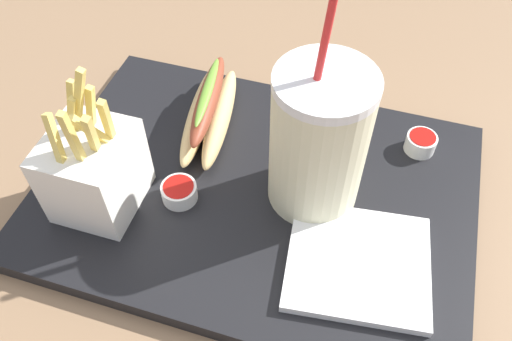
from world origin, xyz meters
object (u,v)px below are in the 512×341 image
(fries_basket, at_px, (94,170))
(soda_cup, at_px, (319,142))
(ketchup_cup_1, at_px, (421,142))
(napkin_stack, at_px, (358,263))
(hot_dog_1, at_px, (209,111))
(ketchup_cup_2, at_px, (179,191))

(fries_basket, bearing_deg, soda_cup, -160.48)
(soda_cup, xyz_separation_m, ketchup_cup_1, (-0.11, -0.10, -0.07))
(soda_cup, bearing_deg, fries_basket, 19.52)
(napkin_stack, bearing_deg, fries_basket, 0.06)
(soda_cup, distance_m, napkin_stack, 0.13)
(hot_dog_1, height_order, napkin_stack, hot_dog_1)
(fries_basket, bearing_deg, ketchup_cup_1, -151.33)
(hot_dog_1, bearing_deg, soda_cup, 155.89)
(fries_basket, distance_m, ketchup_cup_2, 0.09)
(soda_cup, bearing_deg, ketchup_cup_1, -136.91)
(hot_dog_1, distance_m, ketchup_cup_2, 0.12)
(ketchup_cup_1, relative_size, ketchup_cup_2, 0.91)
(soda_cup, relative_size, ketchup_cup_2, 6.22)
(ketchup_cup_2, height_order, napkin_stack, ketchup_cup_2)
(soda_cup, xyz_separation_m, fries_basket, (0.21, 0.08, -0.03))
(fries_basket, bearing_deg, ketchup_cup_2, -161.65)
(soda_cup, bearing_deg, napkin_stack, 130.44)
(soda_cup, relative_size, fries_basket, 1.46)
(ketchup_cup_2, distance_m, napkin_stack, 0.20)
(fries_basket, relative_size, hot_dog_1, 0.95)
(fries_basket, bearing_deg, napkin_stack, -179.94)
(soda_cup, distance_m, ketchup_cup_2, 0.16)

